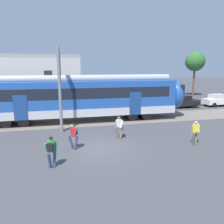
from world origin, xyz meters
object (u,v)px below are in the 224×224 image
pedestrian_green (51,149)px  parked_car_black (183,101)px  pedestrian_red (74,134)px  pedestrian_white (119,125)px  parked_car_white (218,100)px  pedestrian_yellow (195,130)px

pedestrian_green → parked_car_black: size_ratio=0.41×
pedestrian_red → pedestrian_white: bearing=23.1°
pedestrian_red → parked_car_white: bearing=30.5°
pedestrian_white → parked_car_black: size_ratio=0.41×
pedestrian_red → parked_car_white: (19.24, 11.32, -0.21)m
pedestrian_white → pedestrian_yellow: same height
pedestrian_yellow → parked_car_white: (11.36, 12.19, -0.21)m
pedestrian_white → parked_car_white: pedestrian_white is taller
pedestrian_red → pedestrian_white: same height
pedestrian_red → pedestrian_white: size_ratio=1.00×
pedestrian_white → parked_car_black: 14.60m
pedestrian_red → pedestrian_yellow: bearing=-6.3°
pedestrian_green → pedestrian_red: same height
parked_car_black → pedestrian_red: bearing=-141.3°
pedestrian_white → pedestrian_red: bearing=-156.9°
pedestrian_green → pedestrian_red: 2.63m
pedestrian_white → pedestrian_yellow: bearing=-26.4°
pedestrian_white → parked_car_white: size_ratio=0.41×
pedestrian_green → parked_car_black: (15.28, 13.61, -0.21)m
pedestrian_red → pedestrian_white: (3.29, 1.40, -0.03)m
pedestrian_green → parked_car_black: pedestrian_green is taller
pedestrian_red → pedestrian_yellow: same height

